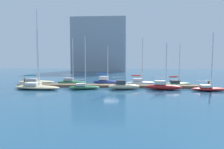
{
  "coord_description": "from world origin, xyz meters",
  "views": [
    {
      "loc": [
        2.37,
        -32.89,
        4.96
      ],
      "look_at": [
        0.0,
        2.0,
        2.0
      ],
      "focal_mm": 30.7,
      "sensor_mm": 36.0,
      "label": 1
    }
  ],
  "objects_px": {
    "sailboat_4": "(106,81)",
    "sailboat_8": "(177,83)",
    "sailboat_5": "(124,86)",
    "sailboat_9": "(209,88)",
    "sailboat_2": "(71,82)",
    "sailboat_3": "(84,86)",
    "sailboat_0": "(36,81)",
    "sailboat_1": "(36,86)",
    "sailboat_7": "(163,86)",
    "harbor_building_distant": "(99,45)",
    "sailboat_6": "(140,82)",
    "mooring_buoy_orange": "(101,81)"
  },
  "relations": [
    {
      "from": "sailboat_4",
      "to": "sailboat_8",
      "type": "distance_m",
      "value": 13.12
    },
    {
      "from": "sailboat_5",
      "to": "sailboat_9",
      "type": "relative_size",
      "value": 0.97
    },
    {
      "from": "sailboat_2",
      "to": "sailboat_8",
      "type": "bearing_deg",
      "value": 3.5
    },
    {
      "from": "sailboat_3",
      "to": "sailboat_0",
      "type": "bearing_deg",
      "value": 139.85
    },
    {
      "from": "sailboat_0",
      "to": "sailboat_3",
      "type": "xyz_separation_m",
      "value": [
        10.95,
        -6.23,
        -0.03
      ]
    },
    {
      "from": "sailboat_1",
      "to": "sailboat_5",
      "type": "bearing_deg",
      "value": 11.15
    },
    {
      "from": "sailboat_0",
      "to": "sailboat_2",
      "type": "height_order",
      "value": "sailboat_0"
    },
    {
      "from": "sailboat_1",
      "to": "sailboat_5",
      "type": "distance_m",
      "value": 14.06
    },
    {
      "from": "sailboat_8",
      "to": "sailboat_7",
      "type": "bearing_deg",
      "value": -133.61
    },
    {
      "from": "sailboat_4",
      "to": "sailboat_9",
      "type": "height_order",
      "value": "sailboat_9"
    },
    {
      "from": "sailboat_0",
      "to": "sailboat_4",
      "type": "xyz_separation_m",
      "value": [
        14.07,
        -0.99,
        0.16
      ]
    },
    {
      "from": "sailboat_4",
      "to": "harbor_building_distant",
      "type": "distance_m",
      "value": 41.76
    },
    {
      "from": "sailboat_3",
      "to": "sailboat_9",
      "type": "bearing_deg",
      "value": -11.37
    },
    {
      "from": "sailboat_7",
      "to": "sailboat_6",
      "type": "bearing_deg",
      "value": 130.01
    },
    {
      "from": "sailboat_1",
      "to": "sailboat_7",
      "type": "height_order",
      "value": "sailboat_1"
    },
    {
      "from": "sailboat_5",
      "to": "harbor_building_distant",
      "type": "xyz_separation_m",
      "value": [
        -9.91,
        45.1,
        9.55
      ]
    },
    {
      "from": "sailboat_4",
      "to": "sailboat_6",
      "type": "distance_m",
      "value": 6.38
    },
    {
      "from": "sailboat_0",
      "to": "mooring_buoy_orange",
      "type": "distance_m",
      "value": 12.85
    },
    {
      "from": "sailboat_0",
      "to": "sailboat_5",
      "type": "height_order",
      "value": "sailboat_0"
    },
    {
      "from": "sailboat_5",
      "to": "sailboat_6",
      "type": "xyz_separation_m",
      "value": [
        3.06,
        5.37,
        -0.05
      ]
    },
    {
      "from": "sailboat_3",
      "to": "mooring_buoy_orange",
      "type": "bearing_deg",
      "value": 68.36
    },
    {
      "from": "sailboat_5",
      "to": "sailboat_4",
      "type": "bearing_deg",
      "value": 119.49
    },
    {
      "from": "sailboat_5",
      "to": "sailboat_8",
      "type": "bearing_deg",
      "value": 23.78
    },
    {
      "from": "sailboat_3",
      "to": "sailboat_6",
      "type": "xyz_separation_m",
      "value": [
        9.49,
        5.64,
        0.1
      ]
    },
    {
      "from": "sailboat_2",
      "to": "sailboat_5",
      "type": "distance_m",
      "value": 11.22
    },
    {
      "from": "mooring_buoy_orange",
      "to": "sailboat_5",
      "type": "bearing_deg",
      "value": -60.27
    },
    {
      "from": "sailboat_3",
      "to": "sailboat_8",
      "type": "distance_m",
      "value": 17.13
    },
    {
      "from": "sailboat_7",
      "to": "sailboat_0",
      "type": "bearing_deg",
      "value": 174.73
    },
    {
      "from": "sailboat_6",
      "to": "sailboat_9",
      "type": "xyz_separation_m",
      "value": [
        9.97,
        -5.92,
        -0.11
      ]
    },
    {
      "from": "sailboat_3",
      "to": "sailboat_9",
      "type": "distance_m",
      "value": 19.46
    },
    {
      "from": "harbor_building_distant",
      "to": "sailboat_8",
      "type": "bearing_deg",
      "value": -63.7
    },
    {
      "from": "sailboat_7",
      "to": "sailboat_8",
      "type": "bearing_deg",
      "value": 64.79
    },
    {
      "from": "sailboat_2",
      "to": "sailboat_6",
      "type": "distance_m",
      "value": 13.03
    },
    {
      "from": "mooring_buoy_orange",
      "to": "sailboat_8",
      "type": "bearing_deg",
      "value": -12.05
    },
    {
      "from": "sailboat_0",
      "to": "harbor_building_distant",
      "type": "relative_size",
      "value": 0.51
    },
    {
      "from": "sailboat_8",
      "to": "sailboat_9",
      "type": "xyz_separation_m",
      "value": [
        3.22,
        -5.75,
        -0.02
      ]
    },
    {
      "from": "sailboat_4",
      "to": "sailboat_7",
      "type": "distance_m",
      "value": 10.82
    },
    {
      "from": "sailboat_8",
      "to": "sailboat_5",
      "type": "bearing_deg",
      "value": -161.64
    },
    {
      "from": "sailboat_2",
      "to": "sailboat_5",
      "type": "bearing_deg",
      "value": -23.96
    },
    {
      "from": "sailboat_7",
      "to": "sailboat_5",
      "type": "bearing_deg",
      "value": -171.05
    },
    {
      "from": "sailboat_1",
      "to": "sailboat_9",
      "type": "bearing_deg",
      "value": 8.49
    },
    {
      "from": "sailboat_8",
      "to": "sailboat_2",
      "type": "bearing_deg",
      "value": 170.59
    },
    {
      "from": "sailboat_0",
      "to": "sailboat_5",
      "type": "bearing_deg",
      "value": -23.64
    },
    {
      "from": "sailboat_1",
      "to": "sailboat_9",
      "type": "distance_m",
      "value": 27.07
    },
    {
      "from": "sailboat_2",
      "to": "sailboat_6",
      "type": "relative_size",
      "value": 1.0
    },
    {
      "from": "mooring_buoy_orange",
      "to": "harbor_building_distant",
      "type": "height_order",
      "value": "harbor_building_distant"
    },
    {
      "from": "sailboat_4",
      "to": "sailboat_8",
      "type": "xyz_separation_m",
      "value": [
        13.12,
        0.23,
        -0.17
      ]
    },
    {
      "from": "sailboat_1",
      "to": "sailboat_5",
      "type": "relative_size",
      "value": 1.46
    },
    {
      "from": "sailboat_1",
      "to": "sailboat_2",
      "type": "distance_m",
      "value": 7.17
    },
    {
      "from": "sailboat_0",
      "to": "sailboat_3",
      "type": "distance_m",
      "value": 12.6
    }
  ]
}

